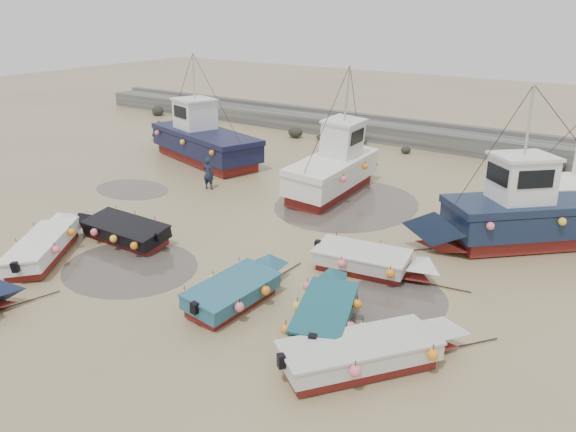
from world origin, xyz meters
name	(u,v)px	position (x,y,z in m)	size (l,w,h in m)	color
ground	(213,272)	(0.00, 0.00, 0.00)	(120.00, 120.00, 0.00)	tan
seawall	(435,138)	(0.05, 21.99, 0.63)	(60.00, 4.92, 1.50)	slate
puddle_a	(130,267)	(-2.75, -1.40, 0.00)	(5.06, 5.06, 0.01)	#504740
puddle_b	(395,301)	(6.27, 1.68, 0.00)	(3.32, 3.32, 0.01)	#504740
puddle_c	(132,189)	(-9.72, 4.83, 0.00)	(4.20, 4.20, 0.01)	#504740
puddle_d	(347,204)	(0.52, 9.07, 0.00)	(6.60, 6.60, 0.01)	#504740
dinghy_0	(47,242)	(-6.17, -2.41, 0.54)	(4.38, 5.77, 1.43)	maroon
dinghy_2	(239,286)	(2.09, -1.13, 0.56)	(2.07, 5.50, 1.43)	maroon
dinghy_3	(372,349)	(7.18, -1.89, 0.54)	(4.59, 5.61, 1.43)	maroon
dinghy_4	(121,227)	(-4.99, 0.16, 0.55)	(6.10, 2.00, 1.43)	maroon
dinghy_5	(372,259)	(4.74, 3.07, 0.56)	(5.56, 2.14, 1.43)	maroon
dinghy_6	(327,307)	(5.11, -0.70, 0.56)	(2.68, 5.45, 1.43)	maroon
cabin_boat_0	(199,139)	(-10.75, 11.17, 1.30)	(11.26, 5.42, 6.22)	maroon
cabin_boat_1	(336,165)	(-0.91, 10.49, 1.36)	(2.91, 9.58, 6.22)	maroon
cabin_boat_2	(526,213)	(8.57, 8.74, 1.33)	(8.54, 8.07, 6.22)	maroon
person	(209,189)	(-6.47, 7.10, 0.00)	(0.61, 0.40, 1.66)	#181F34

